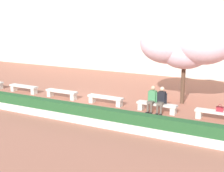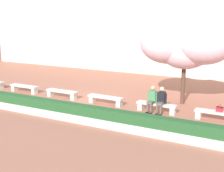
% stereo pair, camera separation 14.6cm
% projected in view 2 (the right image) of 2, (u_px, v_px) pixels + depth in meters
% --- Properties ---
extents(ground_plane, '(100.00, 100.00, 0.00)m').
position_uv_depth(ground_plane, '(83.00, 101.00, 17.29)').
color(ground_plane, '#9E604C').
extents(building_facade, '(32.81, 4.00, 9.20)m').
position_uv_depth(building_facade, '(157.00, 16.00, 26.02)').
color(building_facade, beige).
rests_on(building_facade, ground).
extents(stone_bench_near_west, '(2.02, 0.46, 0.45)m').
position_uv_depth(stone_bench_near_west, '(24.00, 87.00, 19.22)').
color(stone_bench_near_west, beige).
rests_on(stone_bench_near_west, ground).
extents(stone_bench_center, '(2.02, 0.46, 0.45)m').
position_uv_depth(stone_bench_center, '(62.00, 93.00, 17.89)').
color(stone_bench_center, beige).
rests_on(stone_bench_center, ground).
extents(stone_bench_near_east, '(2.02, 0.46, 0.45)m').
position_uv_depth(stone_bench_near_east, '(105.00, 99.00, 16.56)').
color(stone_bench_near_east, beige).
rests_on(stone_bench_near_east, ground).
extents(stone_bench_east_end, '(2.02, 0.46, 0.45)m').
position_uv_depth(stone_bench_east_end, '(157.00, 106.00, 15.23)').
color(stone_bench_east_end, beige).
rests_on(stone_bench_east_end, ground).
extents(stone_bench_far_east, '(2.02, 0.46, 0.45)m').
position_uv_depth(stone_bench_far_east, '(218.00, 115.00, 13.90)').
color(stone_bench_far_east, beige).
rests_on(stone_bench_far_east, ground).
extents(person_seated_left, '(0.51, 0.69, 1.29)m').
position_uv_depth(person_seated_left, '(152.00, 98.00, 15.21)').
color(person_seated_left, black).
rests_on(person_seated_left, ground).
extents(person_seated_right, '(0.51, 0.69, 1.29)m').
position_uv_depth(person_seated_right, '(161.00, 99.00, 14.99)').
color(person_seated_right, black).
rests_on(person_seated_right, ground).
extents(handbag, '(0.30, 0.15, 0.34)m').
position_uv_depth(handbag, '(220.00, 109.00, 13.81)').
color(handbag, '#A3232D').
rests_on(handbag, stone_bench_far_east).
extents(cherry_tree_main, '(4.89, 3.13, 4.47)m').
position_uv_depth(cherry_tree_main, '(185.00, 44.00, 16.13)').
color(cherry_tree_main, '#513828').
rests_on(cherry_tree_main, ground).
extents(planter_hedge_foreground, '(19.31, 0.50, 0.80)m').
position_uv_depth(planter_hedge_foreground, '(47.00, 108.00, 14.62)').
color(planter_hedge_foreground, beige).
rests_on(planter_hedge_foreground, ground).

